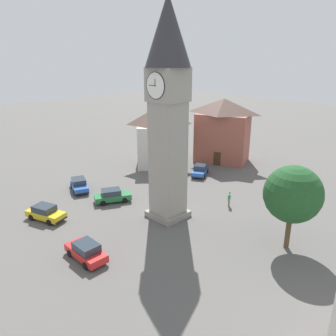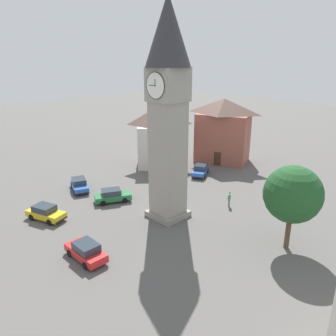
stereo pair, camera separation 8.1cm
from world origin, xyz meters
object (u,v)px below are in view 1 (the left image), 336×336
clock_tower (168,95)px  car_blue_kerb (79,185)px  car_black_far (112,196)px  building_shop_left (223,130)px  car_silver_kerb (200,170)px  car_white_side (45,213)px  tree (293,194)px  building_corner_back (159,135)px  pedestrian (229,198)px  car_red_corner (86,251)px

clock_tower → car_blue_kerb: clock_tower is taller
car_black_far → car_blue_kerb: bearing=9.2°
building_shop_left → car_silver_kerb: bearing=104.6°
clock_tower → car_black_far: (7.08, 2.02, -11.81)m
clock_tower → car_silver_kerb: clock_tower is taller
car_black_far → car_white_side: bearing=80.6°
tree → building_corner_back: 26.38m
car_blue_kerb → building_shop_left: (-5.02, -22.69, 4.27)m
pedestrian → building_corner_back: bearing=-16.6°
car_red_corner → building_corner_back: building_corner_back is taller
car_black_far → car_silver_kerb: bearing=-95.1°
car_black_far → building_shop_left: (0.72, -21.76, 4.27)m
car_blue_kerb → car_black_far: size_ratio=1.00×
pedestrian → car_white_side: bearing=54.6°
car_blue_kerb → car_silver_kerb: size_ratio=1.01×
car_white_side → building_shop_left: (-0.51, -29.22, 4.27)m
clock_tower → car_silver_kerb: 17.91m
car_red_corner → building_shop_left: size_ratio=0.42×
tree → car_black_far: bearing=15.5°
car_red_corner → building_shop_left: 31.53m
tree → car_red_corner: bearing=51.2°
pedestrian → building_shop_left: (10.89, -13.20, 4.02)m
tree → building_corner_back: bearing=-18.3°
car_red_corner → car_white_side: same height
clock_tower → car_blue_kerb: bearing=13.0°
car_black_far → tree: 19.87m
car_red_corner → tree: (-10.80, -13.46, 4.32)m
car_black_far → building_corner_back: size_ratio=0.47×
pedestrian → building_corner_back: 17.61m
clock_tower → car_silver_kerb: (5.82, -12.14, -11.81)m
car_blue_kerb → building_shop_left: 23.63m
tree → building_shop_left: building_shop_left is taller
car_blue_kerb → car_silver_kerb: bearing=-114.9°
car_black_far → car_red_corner: bearing=133.6°
car_black_far → clock_tower: bearing=-164.1°
car_red_corner → pedestrian: pedestrian is taller
car_white_side → building_shop_left: size_ratio=0.45×
car_red_corner → car_white_side: bearing=-5.1°
pedestrian → tree: 10.02m
car_white_side → building_corner_back: 21.90m
car_blue_kerb → car_white_side: size_ratio=1.00×
car_red_corner → building_corner_back: (14.23, -21.75, 3.86)m
pedestrian → tree: (-8.51, 3.37, 4.07)m
pedestrian → tree: tree is taller
building_corner_back → tree: bearing=161.7°
clock_tower → tree: size_ratio=2.85×
clock_tower → car_blue_kerb: 17.68m
car_red_corner → building_corner_back: bearing=-56.8°
car_blue_kerb → building_shop_left: size_ratio=0.45×
building_shop_left → building_corner_back: building_shop_left is taller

